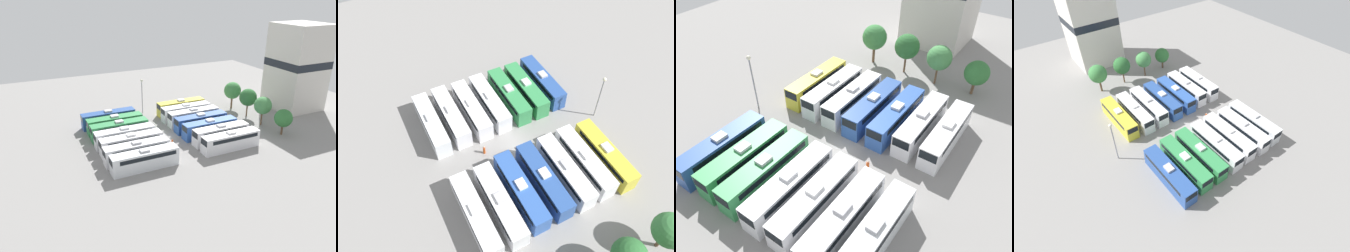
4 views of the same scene
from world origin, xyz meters
TOP-DOWN VIEW (x-y plane):
  - ground_plane at (0.00, 0.00)m, footprint 114.01×114.01m
  - bus_0 at (-10.34, -8.85)m, footprint 2.47×11.66m
  - bus_1 at (-6.83, -8.47)m, footprint 2.47×11.66m
  - bus_2 at (-3.50, -8.48)m, footprint 2.47×11.66m
  - bus_3 at (0.10, -8.55)m, footprint 2.47×11.66m
  - bus_4 at (3.46, -8.41)m, footprint 2.47×11.66m
  - bus_5 at (6.96, -8.63)m, footprint 2.47×11.66m
  - bus_6 at (10.33, -8.41)m, footprint 2.47×11.66m
  - bus_7 at (-10.25, 8.84)m, footprint 2.47×11.66m
  - bus_8 at (-6.88, 8.42)m, footprint 2.47×11.66m
  - bus_9 at (-3.51, 8.50)m, footprint 2.47×11.66m
  - bus_10 at (-0.05, 8.38)m, footprint 2.47×11.66m
  - bus_11 at (3.56, 8.39)m, footprint 2.47×11.66m
  - bus_12 at (6.91, 8.85)m, footprint 2.47×11.66m
  - bus_13 at (10.38, 8.76)m, footprint 2.47×11.66m
  - worker_person at (4.82, -0.70)m, footprint 0.36×0.36m
  - light_pole at (-14.89, 0.73)m, footprint 0.60×0.60m
  - tree_0 at (-8.30, 22.10)m, footprint 4.17×4.17m
  - tree_1 at (-2.22, 22.16)m, footprint 4.03×4.03m
  - tree_2 at (3.51, 21.70)m, footprint 3.85×3.85m
  - tree_3 at (9.33, 22.24)m, footprint 3.69×3.69m
  - depot_building at (-2.77, 36.59)m, footprint 11.32×10.90m

SIDE VIEW (x-z plane):
  - ground_plane at x=0.00m, z-range 0.00..0.00m
  - worker_person at x=4.82m, z-range -0.06..1.55m
  - bus_0 at x=-10.34m, z-range -0.01..3.63m
  - bus_1 at x=-6.83m, z-range -0.01..3.63m
  - bus_2 at x=-3.50m, z-range -0.01..3.63m
  - bus_3 at x=0.10m, z-range -0.01..3.63m
  - bus_4 at x=3.46m, z-range -0.01..3.63m
  - bus_5 at x=6.96m, z-range -0.01..3.63m
  - bus_6 at x=10.33m, z-range -0.01..3.63m
  - bus_7 at x=-10.25m, z-range -0.01..3.63m
  - bus_8 at x=-6.88m, z-range -0.01..3.63m
  - bus_9 at x=-3.51m, z-range -0.01..3.63m
  - bus_10 at x=-0.05m, z-range -0.01..3.63m
  - bus_11 at x=3.56m, z-range -0.01..3.63m
  - bus_12 at x=6.91m, z-range -0.01..3.63m
  - bus_13 at x=10.38m, z-range -0.01..3.63m
  - tree_3 at x=9.33m, z-range 0.87..6.34m
  - tree_2 at x=3.51m, z-range 1.31..7.81m
  - tree_1 at x=-2.22m, z-range 1.30..7.95m
  - tree_0 at x=-8.30m, z-range 1.26..8.00m
  - light_pole at x=-14.89m, z-range 1.43..9.76m
  - depot_building at x=-2.77m, z-range 0.08..20.63m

